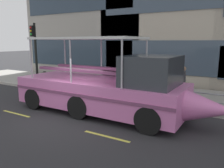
% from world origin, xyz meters
% --- Properties ---
extents(ground_plane, '(120.00, 120.00, 0.00)m').
position_xyz_m(ground_plane, '(0.00, 0.00, 0.00)').
color(ground_plane, '#2B2B2D').
extents(sidewalk, '(32.00, 4.80, 0.18)m').
position_xyz_m(sidewalk, '(0.00, 5.60, 0.09)').
color(sidewalk, '#99968E').
rests_on(sidewalk, ground_plane).
extents(curb_edge, '(32.00, 0.18, 0.18)m').
position_xyz_m(curb_edge, '(0.00, 3.11, 0.09)').
color(curb_edge, '#B2ADA3').
rests_on(curb_edge, ground_plane).
extents(lane_centreline, '(25.80, 0.12, 0.01)m').
position_xyz_m(lane_centreline, '(-0.00, -0.96, 0.00)').
color(lane_centreline, '#DBD64C').
rests_on(lane_centreline, ground_plane).
extents(curb_guardrail, '(11.60, 0.09, 0.78)m').
position_xyz_m(curb_guardrail, '(-0.00, 3.45, 0.71)').
color(curb_guardrail, gray).
rests_on(curb_guardrail, sidewalk).
extents(traffic_light_pole, '(0.24, 0.46, 4.25)m').
position_xyz_m(traffic_light_pole, '(-6.33, 3.66, 2.75)').
color(traffic_light_pole, black).
rests_on(traffic_light_pole, sidewalk).
extents(leaned_bicycle, '(1.74, 0.46, 0.96)m').
position_xyz_m(leaned_bicycle, '(-5.51, 3.86, 0.56)').
color(leaned_bicycle, black).
rests_on(leaned_bicycle, sidewalk).
extents(duck_tour_boat, '(9.68, 2.69, 3.38)m').
position_xyz_m(duck_tour_boat, '(1.21, 1.16, 1.13)').
color(duck_tour_boat, pink).
rests_on(duck_tour_boat, ground_plane).
extents(pedestrian_near_bow, '(0.24, 0.50, 1.72)m').
position_xyz_m(pedestrian_near_bow, '(3.49, 4.96, 1.22)').
color(pedestrian_near_bow, black).
rests_on(pedestrian_near_bow, sidewalk).
extents(pedestrian_mid_left, '(0.46, 0.29, 1.69)m').
position_xyz_m(pedestrian_mid_left, '(1.63, 4.34, 1.20)').
color(pedestrian_mid_left, black).
rests_on(pedestrian_mid_left, sidewalk).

